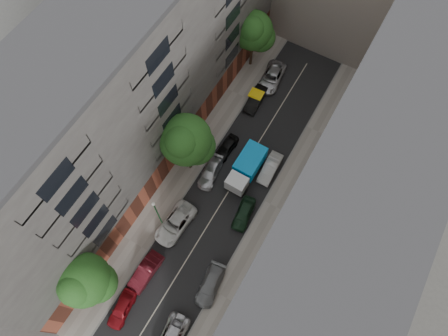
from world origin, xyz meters
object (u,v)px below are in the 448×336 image
Objects in this scene: car_left_0 at (122,309)px; car_left_1 at (146,272)px; car_right_1 at (210,285)px; car_left_2 at (175,223)px; car_right_3 at (270,168)px; tarp_truck at (246,168)px; car_right_2 at (244,213)px; car_left_4 at (226,148)px; car_left_3 at (210,172)px; tree_near at (84,282)px; lamp_post at (157,212)px; pedestrian at (307,167)px; car_left_6 at (272,77)px; tree_mid at (186,142)px; car_left_5 at (256,99)px; tree_far at (253,32)px.

car_left_0 is 4.08m from car_left_1.
car_left_1 is 0.97× the size of car_right_1.
car_left_2 reaches higher than car_right_3.
car_right_2 is (2.20, -4.51, -0.80)m from tarp_truck.
car_right_3 is (5.60, 0.20, 0.05)m from car_left_4.
car_left_4 is (0.00, 3.60, 0.01)m from car_left_3.
car_left_4 is at bearing -179.81° from car_right_3.
car_right_1 is (2.91, -12.71, -0.83)m from tarp_truck.
tree_near reaches higher than lamp_post.
car_right_3 is 4.12m from pedestrian.
tree_mid reaches higher than car_left_6.
car_right_2 reaches higher than car_right_1.
car_left_5 is 9.40m from car_right_3.
car_right_1 is 0.54× the size of tree_far.
pedestrian is at bearing 23.92° from car_left_3.
lamp_post is (-1.40, -11.25, 3.55)m from car_left_4.
car_left_4 is 5.60m from car_right_3.
car_right_1 is 2.61× the size of pedestrian.
car_left_2 is at bearing -71.22° from tree_mid.
car_left_1 is at bearing -102.22° from tarp_truck.
tree_far is (-3.50, 12.48, 5.20)m from car_left_4.
car_left_5 reaches higher than car_right_3.
tree_near reaches higher than car_right_3.
car_right_2 is 2.33× the size of pedestrian.
car_right_2 is (5.74, 4.62, -0.05)m from car_left_2.
car_left_3 is at bearing -147.69° from car_right_3.
tarp_truck is 9.82m from car_left_2.
car_right_3 reaches higher than car_right_1.
tree_mid is at bearing 87.72° from tree_near.
tree_near is 4.41× the size of pedestrian.
tree_far reaches higher than car_left_2.
tree_near is at bearing -126.85° from car_left_1.
car_left_2 is at bearing -119.82° from car_right_3.
car_right_3 is (5.60, -11.40, -0.03)m from car_left_6.
car_left_6 is (0.00, 27.92, -0.01)m from car_left_1.
car_left_0 is at bearing -87.26° from car_left_4.
tree_near is at bearing -108.39° from tarp_truck.
car_left_6 is at bearing 81.33° from tree_mid.
tarp_truck is 1.33× the size of car_left_1.
car_left_4 is 0.41× the size of tree_mid.
car_left_6 reaches higher than car_left_4.
tree_far is at bearing 94.06° from car_left_3.
car_left_6 is 13.17m from pedestrian.
lamp_post is (-7.00, -5.25, 3.50)m from car_right_2.
car_left_5 reaches higher than car_left_0.
car_left_0 is 20.40m from car_left_4.
car_left_0 is at bearing -83.91° from tree_far.
lamp_post is (-1.40, 5.07, 3.47)m from car_left_1.
car_left_2 reaches higher than car_left_6.
car_right_2 is (5.60, -6.00, 0.05)m from car_left_4.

